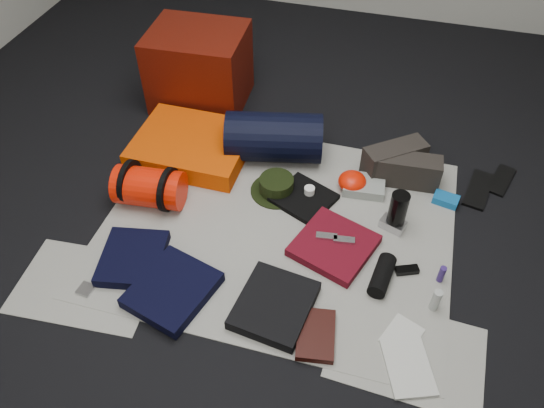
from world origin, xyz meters
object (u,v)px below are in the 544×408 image
(red_cabinet, at_px, (199,67))
(sleeping_pad, at_px, (192,146))
(stuff_sack, at_px, (149,187))
(water_bottle, at_px, (397,212))
(navy_duffel, at_px, (274,137))
(compact_camera, at_px, (393,224))
(paperback_book, at_px, (316,335))

(red_cabinet, xyz_separation_m, sleeping_pad, (0.13, -0.49, -0.16))
(stuff_sack, bearing_deg, water_bottle, 7.32)
(navy_duffel, distance_m, compact_camera, 0.76)
(red_cabinet, bearing_deg, water_bottle, -33.61)
(stuff_sack, distance_m, navy_duffel, 0.69)
(stuff_sack, bearing_deg, compact_camera, 7.06)
(red_cabinet, relative_size, stuff_sack, 1.63)
(paperback_book, bearing_deg, compact_camera, 62.35)
(red_cabinet, distance_m, compact_camera, 1.44)
(sleeping_pad, bearing_deg, red_cabinet, 104.93)
(sleeping_pad, bearing_deg, compact_camera, -12.86)
(red_cabinet, height_order, water_bottle, red_cabinet)
(compact_camera, bearing_deg, stuff_sack, -152.38)
(stuff_sack, xyz_separation_m, paperback_book, (0.93, -0.51, -0.08))
(navy_duffel, bearing_deg, red_cabinet, 131.92)
(compact_camera, bearing_deg, paperback_book, -88.14)
(stuff_sack, distance_m, water_bottle, 1.17)
(water_bottle, distance_m, compact_camera, 0.08)
(water_bottle, height_order, compact_camera, water_bottle)
(navy_duffel, bearing_deg, compact_camera, -39.76)
(sleeping_pad, distance_m, paperback_book, 1.26)
(red_cabinet, bearing_deg, compact_camera, -33.97)
(compact_camera, distance_m, paperback_book, 0.69)
(sleeping_pad, distance_m, compact_camera, 1.12)
(navy_duffel, bearing_deg, water_bottle, -39.10)
(red_cabinet, height_order, sleeping_pad, red_cabinet)
(compact_camera, bearing_deg, red_cabinet, 169.48)
(water_bottle, height_order, paperback_book, water_bottle)
(navy_duffel, xyz_separation_m, paperback_book, (0.45, -1.00, -0.11))
(sleeping_pad, relative_size, water_bottle, 2.78)
(stuff_sack, bearing_deg, paperback_book, -28.87)
(navy_duffel, relative_size, water_bottle, 2.36)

